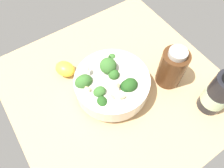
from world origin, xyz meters
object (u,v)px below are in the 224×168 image
bottle_tall (218,94)px  bottle_short (172,67)px  lemon_wedge (65,69)px  bowl_of_broccoli (112,83)px

bottle_tall → bottle_short: size_ratio=1.13×
lemon_wedge → bottle_tall: 41.76cm
bottle_tall → bowl_of_broccoli: bearing=-133.1°
lemon_wedge → bottle_short: bearing=51.8°
bowl_of_broccoli → bottle_short: size_ratio=1.58×
lemon_wedge → bottle_tall: bearing=41.2°
lemon_wedge → bottle_short: (18.61, 23.63, 4.01)cm
bowl_of_broccoli → bottle_short: bearing=70.2°
bottle_tall → bottle_short: bottle_tall is taller
bowl_of_broccoli → bottle_short: 16.95cm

